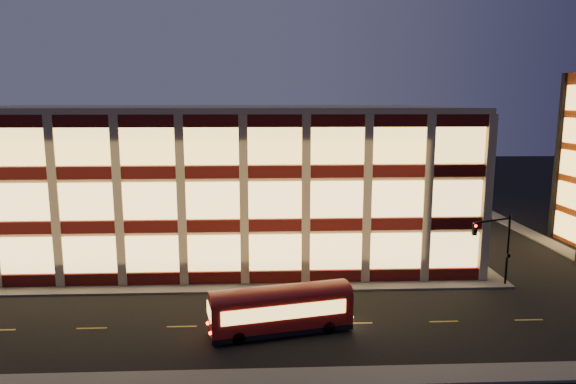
{
  "coord_description": "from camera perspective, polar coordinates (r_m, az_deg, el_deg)",
  "views": [
    {
      "loc": [
        3.74,
        -38.82,
        15.02
      ],
      "look_at": [
        5.82,
        8.0,
        6.71
      ],
      "focal_mm": 32.0,
      "sensor_mm": 36.0,
      "label": 1
    }
  ],
  "objects": [
    {
      "name": "office_building",
      "position": [
        56.66,
        -9.27,
        2.03
      ],
      "size": [
        50.45,
        30.45,
        14.5
      ],
      "color": "tan",
      "rests_on": "ground"
    },
    {
      "name": "traffic_signal_far",
      "position": [
        44.56,
        22.12,
        -4.88
      ],
      "size": [
        3.79,
        1.87,
        6.0
      ],
      "color": "black",
      "rests_on": "ground"
    },
    {
      "name": "sidewalk_tower_west",
      "position": [
        65.23,
        25.25,
        -4.18
      ],
      "size": [
        2.0,
        30.0,
        0.15
      ],
      "primitive_type": "cube",
      "color": "#514F4C",
      "rests_on": "ground"
    },
    {
      "name": "sidewalk_office_east",
      "position": [
        60.91,
        16.03,
        -4.55
      ],
      "size": [
        2.0,
        30.0,
        0.15
      ],
      "primitive_type": "cube",
      "color": "#514F4C",
      "rests_on": "ground"
    },
    {
      "name": "sidewalk_office_south",
      "position": [
        43.06,
        -11.58,
        -10.47
      ],
      "size": [
        54.0,
        2.0,
        0.15
      ],
      "primitive_type": "cube",
      "color": "#514F4C",
      "rests_on": "ground"
    },
    {
      "name": "sidewalk_near",
      "position": [
        30.07,
        -9.95,
        -19.92
      ],
      "size": [
        100.0,
        2.0,
        0.15
      ],
      "primitive_type": "cube",
      "color": "#514F4C",
      "rests_on": "ground"
    },
    {
      "name": "ground",
      "position": [
        41.79,
        -7.65,
        -11.11
      ],
      "size": [
        200.0,
        200.0,
        0.0
      ],
      "primitive_type": "plane",
      "color": "black",
      "rests_on": "ground"
    },
    {
      "name": "trolley_bus",
      "position": [
        34.4,
        -0.83,
        -12.65
      ],
      "size": [
        9.57,
        4.29,
        3.15
      ],
      "rotation": [
        0.0,
        0.0,
        0.22
      ],
      "color": "maroon",
      "rests_on": "ground"
    }
  ]
}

